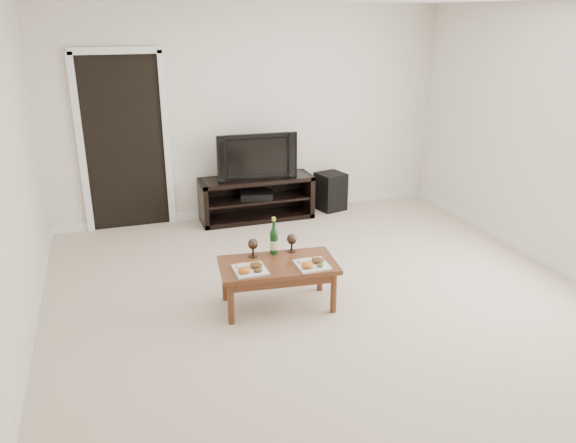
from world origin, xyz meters
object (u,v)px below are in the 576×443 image
Objects in this scene: media_console at (257,198)px; coffee_table at (278,285)px; television at (256,155)px; subwoofer at (331,191)px.

media_console is 2.32m from coffee_table.
coffee_table is (-0.42, -2.28, -0.07)m from media_console.
television is at bearing 0.00° from media_console.
television is 2.00× the size of subwoofer.
television is at bearing 79.48° from coffee_table.
media_console is at bearing 169.05° from subwoofer.
television is 0.98× the size of coffee_table.
television reaches higher than subwoofer.
subwoofer is at bearing 57.99° from coffee_table.
media_console is 1.04m from subwoofer.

